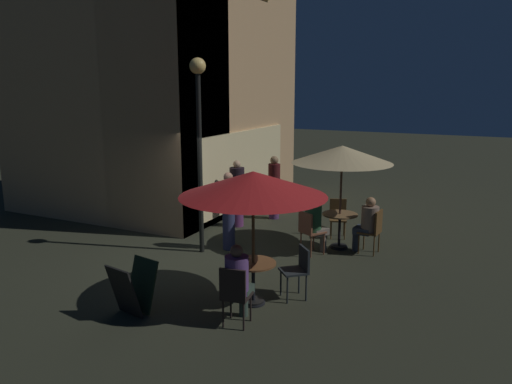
% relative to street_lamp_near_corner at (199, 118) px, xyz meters
% --- Properties ---
extents(ground_plane, '(60.00, 60.00, 0.00)m').
position_rel_street_lamp_near_corner_xyz_m(ground_plane, '(-0.51, -0.29, -2.91)').
color(ground_plane, '#292B1F').
extents(cafe_building, '(6.99, 6.29, 8.30)m').
position_rel_street_lamp_near_corner_xyz_m(cafe_building, '(2.99, 2.93, 1.23)').
color(cafe_building, tan).
rests_on(cafe_building, ground).
extents(street_lamp_near_corner, '(0.33, 0.33, 4.11)m').
position_rel_street_lamp_near_corner_xyz_m(street_lamp_near_corner, '(0.00, 0.00, 0.00)').
color(street_lamp_near_corner, black).
rests_on(street_lamp_near_corner, ground).
extents(menu_sandwich_board, '(0.72, 0.66, 0.84)m').
position_rel_street_lamp_near_corner_xyz_m(menu_sandwich_board, '(-3.04, -0.63, -2.48)').
color(menu_sandwich_board, black).
rests_on(menu_sandwich_board, ground).
extents(cafe_table_0, '(0.78, 0.78, 0.78)m').
position_rel_street_lamp_near_corner_xyz_m(cafe_table_0, '(1.57, -2.61, -2.32)').
color(cafe_table_0, black).
rests_on(cafe_table_0, ground).
extents(cafe_table_1, '(0.76, 0.76, 0.72)m').
position_rel_street_lamp_near_corner_xyz_m(cafe_table_1, '(-1.87, -2.17, -2.38)').
color(cafe_table_1, black).
rests_on(cafe_table_1, ground).
extents(patio_umbrella_0, '(2.18, 2.18, 2.29)m').
position_rel_street_lamp_near_corner_xyz_m(patio_umbrella_0, '(1.57, -2.61, -0.81)').
color(patio_umbrella_0, black).
rests_on(patio_umbrella_0, ground).
extents(patio_umbrella_1, '(2.39, 2.39, 2.24)m').
position_rel_street_lamp_near_corner_xyz_m(patio_umbrella_1, '(-1.87, -2.17, -0.88)').
color(patio_umbrella_1, black).
rests_on(patio_umbrella_1, ground).
extents(cafe_chair_0, '(0.60, 0.60, 0.94)m').
position_rel_street_lamp_near_corner_xyz_m(cafe_chair_0, '(0.84, -2.16, -2.33)').
color(cafe_chair_0, brown).
rests_on(cafe_chair_0, ground).
extents(cafe_chair_1, '(0.46, 0.46, 0.96)m').
position_rel_street_lamp_near_corner_xyz_m(cafe_chair_1, '(1.50, -3.39, -2.33)').
color(cafe_chair_1, '#513518').
rests_on(cafe_chair_1, ground).
extents(cafe_chair_2, '(0.50, 0.50, 0.91)m').
position_rel_street_lamp_near_corner_xyz_m(cafe_chair_2, '(2.37, -2.33, -2.37)').
color(cafe_chair_2, brown).
rests_on(cafe_chair_2, ground).
extents(cafe_chair_3, '(0.46, 0.46, 0.95)m').
position_rel_street_lamp_near_corner_xyz_m(cafe_chair_3, '(-2.74, -2.29, -2.34)').
color(cafe_chair_3, black).
rests_on(cafe_chair_3, ground).
extents(cafe_chair_4, '(0.59, 0.59, 0.89)m').
position_rel_street_lamp_near_corner_xyz_m(cafe_chair_4, '(-1.33, -2.75, -2.35)').
color(cafe_chair_4, '#1F2528').
rests_on(cafe_chair_4, ground).
extents(patron_seated_0, '(0.55, 0.51, 1.26)m').
position_rel_street_lamp_near_corner_xyz_m(patron_seated_0, '(0.96, -2.24, -2.19)').
color(patron_seated_0, '#73695C').
rests_on(patron_seated_0, ground).
extents(patron_seated_1, '(0.40, 0.55, 1.24)m').
position_rel_street_lamp_near_corner_xyz_m(patron_seated_1, '(1.51, -3.24, -2.20)').
color(patron_seated_1, '#2C3542').
rests_on(patron_seated_1, ground).
extents(patron_seated_2, '(0.55, 0.40, 1.27)m').
position_rel_street_lamp_near_corner_xyz_m(patron_seated_2, '(-2.60, -2.27, -2.19)').
color(patron_seated_2, '#304135').
rests_on(patron_seated_2, ground).
extents(patron_standing_3, '(0.32, 0.32, 1.71)m').
position_rel_street_lamp_near_corner_xyz_m(patron_standing_3, '(3.23, -0.29, -2.04)').
color(patron_standing_3, '#542F5D').
rests_on(patron_standing_3, ground).
extents(patron_standing_4, '(0.38, 0.38, 1.71)m').
position_rel_street_lamp_near_corner_xyz_m(patron_standing_4, '(2.13, 0.26, -2.06)').
color(patron_standing_4, '#632E5F').
rests_on(patron_standing_4, ground).
extents(patron_standing_5, '(0.32, 0.32, 1.73)m').
position_rel_street_lamp_near_corner_xyz_m(patron_standing_5, '(0.43, -0.44, -2.03)').
color(patron_standing_5, '#2B2F50').
rests_on(patron_standing_5, ground).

